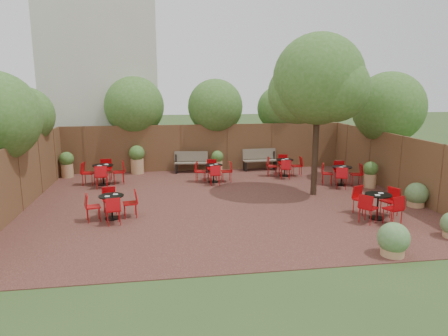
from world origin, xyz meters
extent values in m
plane|color=#354F23|center=(0.00, 0.00, 0.00)|extent=(80.00, 80.00, 0.00)
cube|color=#3E1F19|center=(0.00, 0.00, 0.01)|extent=(12.00, 10.00, 0.02)
cube|color=#55341F|center=(0.00, 5.00, 1.00)|extent=(12.00, 0.08, 2.00)
cube|color=#55341F|center=(-6.00, 0.00, 1.00)|extent=(0.08, 10.00, 2.00)
cube|color=#55341F|center=(6.00, 0.00, 1.00)|extent=(0.08, 10.00, 2.00)
cube|color=beige|center=(-4.50, 8.00, 4.00)|extent=(5.00, 4.00, 8.00)
sphere|color=#386320|center=(-6.60, 3.00, 2.60)|extent=(2.00, 2.00, 2.00)
sphere|color=#386320|center=(-3.00, 5.70, 2.76)|extent=(2.53, 2.53, 2.53)
sphere|color=#386320|center=(0.50, 5.60, 2.72)|extent=(2.41, 2.41, 2.41)
sphere|color=#386320|center=(3.50, 5.80, 2.62)|extent=(2.05, 2.05, 2.05)
sphere|color=#386320|center=(6.60, 2.00, 2.81)|extent=(2.69, 2.69, 2.69)
cylinder|color=black|center=(3.13, 0.37, 2.02)|extent=(0.25, 0.25, 4.01)
sphere|color=#386320|center=(3.13, 0.37, 3.83)|extent=(2.91, 2.91, 2.91)
sphere|color=#386320|center=(2.63, 0.77, 3.39)|extent=(2.04, 2.04, 2.04)
sphere|color=#386320|center=(3.53, -0.03, 3.55)|extent=(2.13, 2.13, 2.13)
cube|color=brown|center=(-0.66, 4.55, 0.43)|extent=(1.46, 0.61, 0.05)
cube|color=brown|center=(-0.66, 4.74, 0.68)|extent=(1.42, 0.29, 0.43)
cube|color=black|center=(-1.31, 4.55, 0.21)|extent=(0.11, 0.43, 0.38)
cube|color=black|center=(-0.02, 4.55, 0.21)|extent=(0.11, 0.43, 0.38)
cube|color=brown|center=(2.31, 4.55, 0.45)|extent=(1.50, 0.52, 0.05)
cube|color=brown|center=(2.31, 4.75, 0.71)|extent=(1.49, 0.18, 0.45)
cube|color=black|center=(1.64, 4.55, 0.22)|extent=(0.08, 0.45, 0.40)
cube|color=black|center=(2.98, 4.55, 0.22)|extent=(0.08, 0.45, 0.40)
cylinder|color=black|center=(3.01, 3.27, 0.03)|extent=(0.40, 0.40, 0.03)
cylinder|color=black|center=(3.01, 3.27, 0.36)|extent=(0.05, 0.05, 0.64)
cylinder|color=black|center=(3.01, 3.27, 0.69)|extent=(0.70, 0.70, 0.03)
cube|color=white|center=(3.12, 3.35, 0.71)|extent=(0.13, 0.10, 0.01)
cube|color=white|center=(2.92, 3.16, 0.71)|extent=(0.13, 0.10, 0.01)
cylinder|color=black|center=(4.62, 1.45, 0.03)|extent=(0.41, 0.41, 0.03)
cylinder|color=black|center=(4.62, 1.45, 0.37)|extent=(0.05, 0.05, 0.65)
cylinder|color=black|center=(4.62, 1.45, 0.70)|extent=(0.71, 0.71, 0.03)
cube|color=white|center=(4.74, 1.53, 0.72)|extent=(0.15, 0.13, 0.01)
cube|color=white|center=(4.53, 1.34, 0.72)|extent=(0.15, 0.13, 0.01)
cylinder|color=black|center=(-3.28, -1.20, 0.03)|extent=(0.39, 0.39, 0.03)
cylinder|color=black|center=(-3.28, -1.20, 0.35)|extent=(0.04, 0.04, 0.62)
cylinder|color=black|center=(-3.28, -1.20, 0.67)|extent=(0.68, 0.68, 0.03)
cube|color=white|center=(-3.18, -1.12, 0.69)|extent=(0.14, 0.11, 0.01)
cube|color=white|center=(-3.37, -1.30, 0.69)|extent=(0.14, 0.11, 0.01)
cylinder|color=black|center=(3.93, -2.31, 0.03)|extent=(0.41, 0.41, 0.03)
cylinder|color=black|center=(3.93, -2.31, 0.37)|extent=(0.05, 0.05, 0.65)
cylinder|color=black|center=(3.93, -2.31, 0.70)|extent=(0.71, 0.71, 0.03)
cube|color=white|center=(4.04, -2.23, 0.72)|extent=(0.16, 0.14, 0.01)
cube|color=white|center=(3.84, -2.42, 0.72)|extent=(0.16, 0.14, 0.01)
cylinder|color=black|center=(0.03, 2.66, 0.03)|extent=(0.40, 0.40, 0.03)
cylinder|color=black|center=(0.03, 2.66, 0.35)|extent=(0.05, 0.05, 0.63)
cylinder|color=black|center=(0.03, 2.66, 0.68)|extent=(0.68, 0.68, 0.03)
cube|color=white|center=(0.14, 2.73, 0.70)|extent=(0.13, 0.10, 0.01)
cube|color=white|center=(-0.06, 2.55, 0.70)|extent=(0.13, 0.10, 0.01)
cylinder|color=black|center=(-4.05, 2.87, 0.03)|extent=(0.44, 0.44, 0.03)
cylinder|color=black|center=(-4.05, 2.87, 0.39)|extent=(0.05, 0.05, 0.69)
cylinder|color=black|center=(-4.05, 2.87, 0.74)|extent=(0.75, 0.75, 0.03)
cube|color=white|center=(-3.93, 2.95, 0.77)|extent=(0.14, 0.10, 0.01)
cube|color=white|center=(-4.15, 2.75, 0.77)|extent=(0.14, 0.10, 0.01)
cylinder|color=tan|center=(-2.92, 4.70, 0.33)|extent=(0.54, 0.54, 0.62)
sphere|color=#386320|center=(-2.92, 4.70, 0.88)|extent=(0.64, 0.64, 0.64)
cylinder|color=tan|center=(0.42, 4.38, 0.26)|extent=(0.42, 0.42, 0.49)
sphere|color=#386320|center=(0.42, 4.38, 0.70)|extent=(0.51, 0.51, 0.51)
cylinder|color=tan|center=(-5.65, 4.38, 0.29)|extent=(0.47, 0.47, 0.54)
sphere|color=#386320|center=(-5.65, 4.38, 0.77)|extent=(0.56, 0.56, 0.56)
cylinder|color=tan|center=(5.49, 0.99, 0.27)|extent=(0.43, 0.43, 0.49)
sphere|color=#386320|center=(5.49, 0.99, 0.71)|extent=(0.52, 0.52, 0.52)
cylinder|color=tan|center=(2.98, -4.65, 0.13)|extent=(0.50, 0.50, 0.23)
sphere|color=#4F753D|center=(2.98, -4.65, 0.41)|extent=(0.68, 0.68, 0.68)
cylinder|color=tan|center=(5.70, -1.42, 0.13)|extent=(0.50, 0.50, 0.23)
sphere|color=#4F753D|center=(5.70, -1.42, 0.42)|extent=(0.68, 0.68, 0.68)
camera|label=1|loc=(-1.86, -12.15, 3.61)|focal=32.30mm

